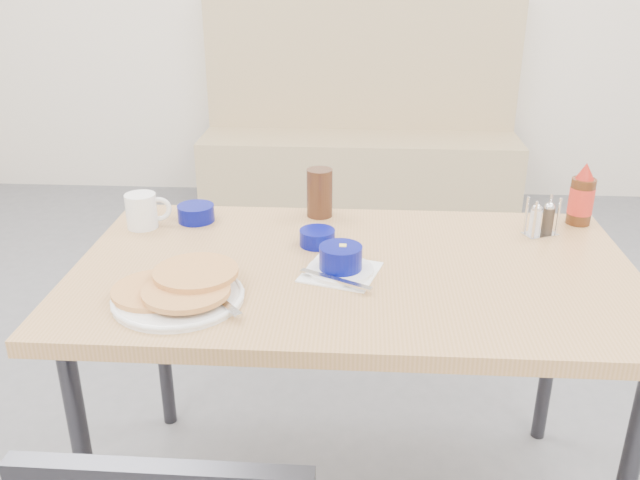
# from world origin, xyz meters

# --- Properties ---
(booth_bench) EXTENTS (1.90, 0.56, 1.22)m
(booth_bench) POSITION_xyz_m (0.00, 2.78, 0.35)
(booth_bench) COLOR tan
(booth_bench) RESTS_ON ground
(dining_table) EXTENTS (1.40, 0.80, 0.76)m
(dining_table) POSITION_xyz_m (0.00, 0.25, 0.70)
(dining_table) COLOR tan
(dining_table) RESTS_ON ground
(pancake_plate) EXTENTS (0.31, 0.30, 0.05)m
(pancake_plate) POSITION_xyz_m (-0.39, 0.05, 0.78)
(pancake_plate) COLOR white
(pancake_plate) RESTS_ON dining_table
(coffee_mug) EXTENTS (0.13, 0.09, 0.10)m
(coffee_mug) POSITION_xyz_m (-0.60, 0.47, 0.81)
(coffee_mug) COLOR white
(coffee_mug) RESTS_ON dining_table
(grits_setting) EXTENTS (0.21, 0.23, 0.07)m
(grits_setting) POSITION_xyz_m (-0.03, 0.21, 0.79)
(grits_setting) COLOR white
(grits_setting) RESTS_ON dining_table
(creamer_bowl) EXTENTS (0.11, 0.11, 0.05)m
(creamer_bowl) POSITION_xyz_m (-0.46, 0.53, 0.78)
(creamer_bowl) COLOR #040A6B
(creamer_bowl) RESTS_ON dining_table
(butter_bowl) EXTENTS (0.10, 0.10, 0.04)m
(butter_bowl) POSITION_xyz_m (-0.10, 0.37, 0.78)
(butter_bowl) COLOR #040A6B
(butter_bowl) RESTS_ON dining_table
(amber_tumbler) EXTENTS (0.08, 0.08, 0.14)m
(amber_tumbler) POSITION_xyz_m (-0.11, 0.59, 0.83)
(amber_tumbler) COLOR #3C2113
(amber_tumbler) RESTS_ON dining_table
(condiment_caddy) EXTENTS (0.10, 0.08, 0.11)m
(condiment_caddy) POSITION_xyz_m (0.51, 0.48, 0.80)
(condiment_caddy) COLOR silver
(condiment_caddy) RESTS_ON dining_table
(syrup_bottle) EXTENTS (0.07, 0.07, 0.18)m
(syrup_bottle) POSITION_xyz_m (0.64, 0.58, 0.84)
(syrup_bottle) COLOR #47230F
(syrup_bottle) RESTS_ON dining_table
(sugar_wrapper) EXTENTS (0.05, 0.04, 0.00)m
(sugar_wrapper) POSITION_xyz_m (-0.39, 0.17, 0.76)
(sugar_wrapper) COLOR #EC704E
(sugar_wrapper) RESTS_ON dining_table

